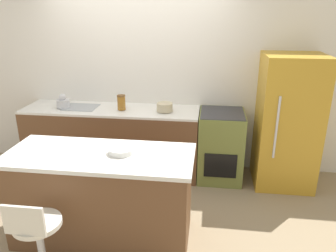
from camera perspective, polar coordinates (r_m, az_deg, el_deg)
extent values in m
plane|color=#998466|center=(4.47, -6.08, -9.84)|extent=(14.00, 14.00, 0.00)
cube|color=white|center=(4.66, -4.69, 8.56)|extent=(8.00, 0.06, 2.60)
cube|color=brown|center=(4.66, -9.61, -2.61)|extent=(2.39, 0.65, 0.89)
cube|color=white|center=(4.51, -9.94, 2.82)|extent=(2.39, 0.65, 0.03)
cube|color=#9EA3A8|center=(4.64, -14.90, 3.19)|extent=(0.44, 0.36, 0.01)
cube|color=brown|center=(3.37, -11.33, -12.20)|extent=(1.71, 0.70, 0.88)
cube|color=white|center=(3.15, -11.89, -5.06)|extent=(1.78, 0.74, 0.04)
cube|color=olive|center=(4.47, 9.12, -3.40)|extent=(0.58, 0.65, 0.92)
cube|color=black|center=(4.23, 9.10, -6.88)|extent=(0.41, 0.01, 0.32)
cube|color=#333338|center=(4.31, 9.45, 2.30)|extent=(0.56, 0.61, 0.01)
cube|color=gold|center=(4.41, 20.06, 0.67)|extent=(0.73, 0.70, 1.69)
cube|color=silver|center=(4.02, 18.38, -0.32)|extent=(0.02, 0.02, 0.76)
cylinder|color=silver|center=(2.95, -21.81, -15.47)|extent=(0.39, 0.39, 0.04)
cube|color=silver|center=(2.75, -23.87, -14.87)|extent=(0.33, 0.02, 0.25)
cylinder|color=silver|center=(4.68, -17.80, 3.77)|extent=(0.18, 0.18, 0.11)
sphere|color=silver|center=(4.66, -17.90, 4.77)|extent=(0.10, 0.10, 0.10)
cylinder|color=#C1B28E|center=(4.28, -0.59, 3.30)|extent=(0.21, 0.21, 0.11)
cylinder|color=#9E6623|center=(4.39, -8.12, 3.99)|extent=(0.11, 0.11, 0.18)
cylinder|color=brown|center=(4.36, -8.18, 5.23)|extent=(0.11, 0.11, 0.02)
cylinder|color=white|center=(3.11, -8.11, -4.25)|extent=(0.24, 0.24, 0.05)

